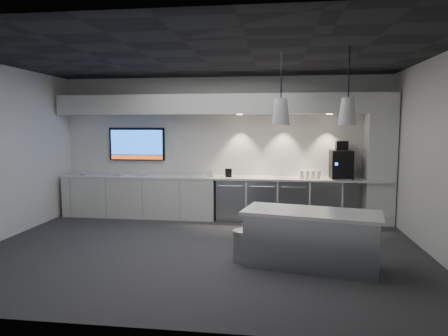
# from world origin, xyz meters

# --- Properties ---
(floor) EXTENTS (7.00, 7.00, 0.00)m
(floor) POSITION_xyz_m (0.00, 0.00, 0.00)
(floor) COLOR #303033
(floor) RESTS_ON ground
(ceiling) EXTENTS (7.00, 7.00, 0.00)m
(ceiling) POSITION_xyz_m (0.00, 0.00, 3.00)
(ceiling) COLOR black
(ceiling) RESTS_ON wall_back
(wall_back) EXTENTS (7.00, 0.00, 7.00)m
(wall_back) POSITION_xyz_m (0.00, 2.50, 1.50)
(wall_back) COLOR white
(wall_back) RESTS_ON floor
(wall_front) EXTENTS (7.00, 0.00, 7.00)m
(wall_front) POSITION_xyz_m (0.00, -2.50, 1.50)
(wall_front) COLOR white
(wall_front) RESTS_ON floor
(wall_right) EXTENTS (0.00, 7.00, 7.00)m
(wall_right) POSITION_xyz_m (3.50, 0.00, 1.50)
(wall_right) COLOR white
(wall_right) RESTS_ON floor
(back_counter) EXTENTS (6.80, 0.65, 0.04)m
(back_counter) POSITION_xyz_m (0.00, 2.17, 0.88)
(back_counter) COLOR silver
(back_counter) RESTS_ON left_base_cabinets
(left_base_cabinets) EXTENTS (3.30, 0.63, 0.86)m
(left_base_cabinets) POSITION_xyz_m (-1.75, 2.17, 0.43)
(left_base_cabinets) COLOR silver
(left_base_cabinets) RESTS_ON floor
(fridge_unit_a) EXTENTS (0.60, 0.61, 0.85)m
(fridge_unit_a) POSITION_xyz_m (0.25, 2.17, 0.42)
(fridge_unit_a) COLOR gray
(fridge_unit_a) RESTS_ON floor
(fridge_unit_b) EXTENTS (0.60, 0.61, 0.85)m
(fridge_unit_b) POSITION_xyz_m (0.88, 2.17, 0.42)
(fridge_unit_b) COLOR gray
(fridge_unit_b) RESTS_ON floor
(fridge_unit_c) EXTENTS (0.60, 0.61, 0.85)m
(fridge_unit_c) POSITION_xyz_m (1.51, 2.17, 0.42)
(fridge_unit_c) COLOR gray
(fridge_unit_c) RESTS_ON floor
(fridge_unit_d) EXTENTS (0.60, 0.61, 0.85)m
(fridge_unit_d) POSITION_xyz_m (2.14, 2.17, 0.42)
(fridge_unit_d) COLOR gray
(fridge_unit_d) RESTS_ON floor
(backsplash) EXTENTS (4.60, 0.03, 1.30)m
(backsplash) POSITION_xyz_m (1.20, 2.48, 1.55)
(backsplash) COLOR silver
(backsplash) RESTS_ON wall_back
(soffit) EXTENTS (6.90, 0.60, 0.40)m
(soffit) POSITION_xyz_m (0.00, 2.20, 2.40)
(soffit) COLOR silver
(soffit) RESTS_ON wall_back
(column) EXTENTS (0.55, 0.55, 2.60)m
(column) POSITION_xyz_m (3.20, 2.20, 1.30)
(column) COLOR silver
(column) RESTS_ON floor
(wall_tv) EXTENTS (1.25, 0.07, 0.72)m
(wall_tv) POSITION_xyz_m (-1.90, 2.45, 1.56)
(wall_tv) COLOR black
(wall_tv) RESTS_ON wall_back
(island) EXTENTS (1.98, 1.17, 0.79)m
(island) POSITION_xyz_m (1.65, -0.53, 0.40)
(island) COLOR gray
(island) RESTS_ON floor
(bin) EXTENTS (0.39, 0.39, 0.46)m
(bin) POSITION_xyz_m (0.71, -0.42, 0.23)
(bin) COLOR gray
(bin) RESTS_ON floor
(coffee_machine) EXTENTS (0.42, 0.59, 0.76)m
(coffee_machine) POSITION_xyz_m (2.46, 2.20, 1.21)
(coffee_machine) COLOR black
(coffee_machine) RESTS_ON back_counter
(sign_black) EXTENTS (0.14, 0.04, 0.18)m
(sign_black) POSITION_xyz_m (0.18, 2.10, 0.99)
(sign_black) COLOR black
(sign_black) RESTS_ON back_counter
(sign_white) EXTENTS (0.18, 0.05, 0.14)m
(sign_white) POSITION_xyz_m (-0.21, 2.06, 0.97)
(sign_white) COLOR silver
(sign_white) RESTS_ON back_counter
(cup_cluster) EXTENTS (0.41, 0.19, 0.16)m
(cup_cluster) POSITION_xyz_m (1.84, 2.09, 0.98)
(cup_cluster) COLOR white
(cup_cluster) RESTS_ON back_counter
(tray_a) EXTENTS (0.19, 0.19, 0.02)m
(tray_a) POSITION_xyz_m (-2.96, 2.11, 0.91)
(tray_a) COLOR #ADADAD
(tray_a) RESTS_ON back_counter
(tray_b) EXTENTS (0.20, 0.20, 0.02)m
(tray_b) POSITION_xyz_m (-2.41, 2.11, 0.91)
(tray_b) COLOR #ADADAD
(tray_b) RESTS_ON back_counter
(tray_c) EXTENTS (0.20, 0.20, 0.02)m
(tray_c) POSITION_xyz_m (-2.16, 2.08, 0.91)
(tray_c) COLOR #ADADAD
(tray_c) RESTS_ON back_counter
(tray_d) EXTENTS (0.17, 0.17, 0.02)m
(tray_d) POSITION_xyz_m (-1.71, 2.15, 0.91)
(tray_d) COLOR #ADADAD
(tray_d) RESTS_ON back_counter
(pendant_left) EXTENTS (0.25, 0.25, 1.06)m
(pendant_left) POSITION_xyz_m (1.21, -0.53, 2.15)
(pendant_left) COLOR silver
(pendant_left) RESTS_ON ceiling
(pendant_right) EXTENTS (0.25, 0.25, 1.06)m
(pendant_right) POSITION_xyz_m (2.09, -0.53, 2.15)
(pendant_right) COLOR silver
(pendant_right) RESTS_ON ceiling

